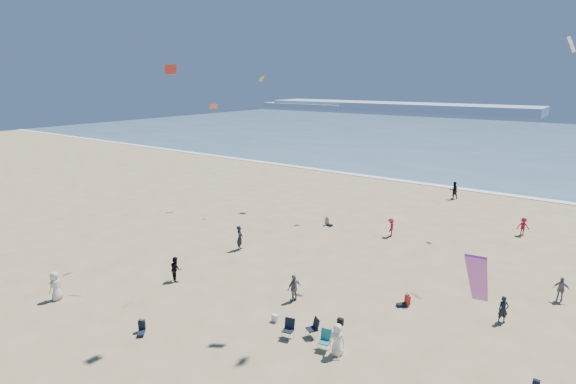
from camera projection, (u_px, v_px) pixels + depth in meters
The scene contains 11 objects.
ocean at pixel (525, 142), 92.84m from camera, with size 220.00×100.00×0.06m, color #476B84.
surf_line at pixel (455, 188), 53.44m from camera, with size 220.00×1.20×0.08m, color white.
headland_far at pixel (394, 107), 185.47m from camera, with size 110.00×20.00×3.20m, color #7A8EA8.
headland_near at pixel (307, 106), 204.29m from camera, with size 40.00×14.00×2.00m, color #7A8EA8.
standing_flyers at pixel (386, 288), 25.98m from camera, with size 33.02×44.43×1.90m.
seated_group at pixel (275, 323), 23.09m from camera, with size 14.44×31.83×0.84m.
chair_cluster at pixel (308, 333), 22.08m from camera, with size 2.72×1.58×1.00m.
white_tote at pixel (275, 318), 24.00m from camera, with size 0.35×0.20×0.40m, color silver.
black_backpack at pixel (340, 322), 23.66m from camera, with size 0.30×0.22×0.38m, color black.
navy_bag at pixel (536, 384), 18.89m from camera, with size 0.28×0.18×0.34m, color black.
kites_aloft at pixel (483, 12), 18.42m from camera, with size 45.08×39.76×27.93m.
Camera 1 is at (14.07, -8.83, 12.61)m, focal length 28.00 mm.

